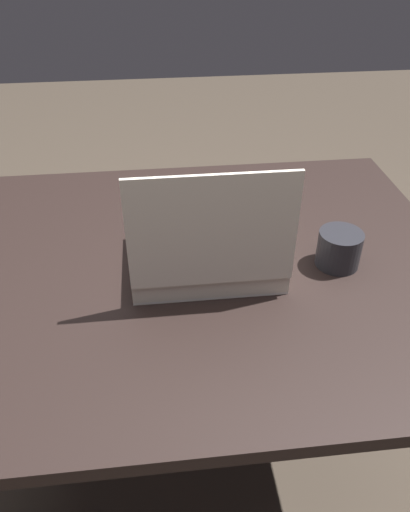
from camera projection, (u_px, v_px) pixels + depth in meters
ground_plane at (197, 457)px, 1.57m from camera, size 8.00×8.00×0.00m
dining_table at (194, 294)px, 1.17m from camera, size 1.21×0.96×0.76m
donut_box at (204, 253)px, 1.05m from camera, size 0.32×0.25×0.28m
coffee_mug at (339, 248)px, 1.09m from camera, size 0.10×0.10×0.08m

